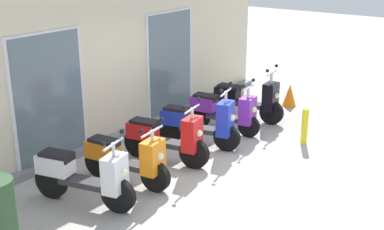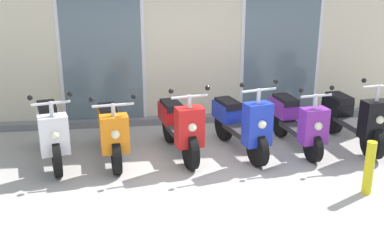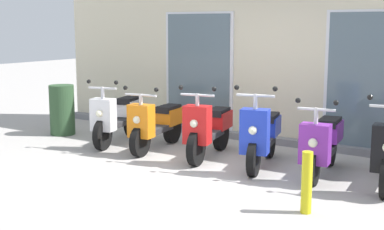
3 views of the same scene
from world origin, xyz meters
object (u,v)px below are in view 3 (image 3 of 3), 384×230
at_px(curb_bollard, 307,183).
at_px(scooter_red, 209,128).
at_px(trash_bin, 62,110).
at_px(scooter_orange, 157,124).
at_px(scooter_white, 118,116).
at_px(scooter_purple, 323,142).
at_px(scooter_blue, 262,135).

bearing_deg(curb_bollard, scooter_red, 144.94).
bearing_deg(trash_bin, scooter_red, -0.07).
xyz_separation_m(scooter_orange, scooter_red, (1.01, 0.01, 0.02)).
bearing_deg(curb_bollard, scooter_orange, 154.45).
distance_m(scooter_red, curb_bollard, 2.72).
height_order(scooter_white, trash_bin, scooter_white).
bearing_deg(scooter_purple, trash_bin, -179.95).
height_order(scooter_blue, trash_bin, scooter_blue).
height_order(curb_bollard, trash_bin, trash_bin).
height_order(scooter_white, curb_bollard, scooter_white).
height_order(scooter_white, scooter_red, scooter_red).
relative_size(scooter_white, scooter_blue, 1.02).
xyz_separation_m(scooter_red, trash_bin, (-3.27, 0.00, 0.01)).
bearing_deg(scooter_purple, scooter_white, -179.87).
distance_m(scooter_blue, trash_bin, 4.20).
bearing_deg(scooter_white, curb_bollard, -20.83).
relative_size(scooter_orange, scooter_blue, 0.99).
relative_size(scooter_white, trash_bin, 1.75).
xyz_separation_m(scooter_white, scooter_purple, (3.71, 0.01, -0.01)).
relative_size(scooter_white, scooter_orange, 1.03).
bearing_deg(scooter_purple, scooter_red, -179.74).
relative_size(scooter_orange, scooter_purple, 1.03).
xyz_separation_m(scooter_orange, scooter_blue, (1.95, -0.03, 0.04)).
relative_size(scooter_red, scooter_blue, 1.01).
distance_m(scooter_red, scooter_purple, 1.84).
height_order(scooter_blue, curb_bollard, scooter_blue).
bearing_deg(scooter_red, scooter_purple, 0.26).
relative_size(scooter_blue, trash_bin, 1.71).
xyz_separation_m(scooter_white, scooter_orange, (0.87, -0.01, -0.04)).
height_order(scooter_white, scooter_orange, scooter_white).
bearing_deg(curb_bollard, scooter_white, 159.17).
distance_m(scooter_orange, scooter_red, 1.01).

